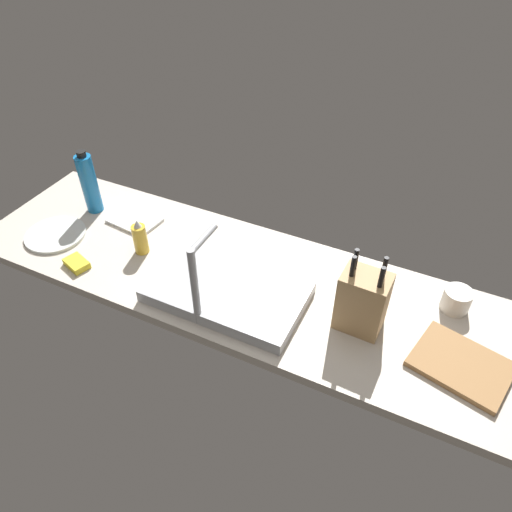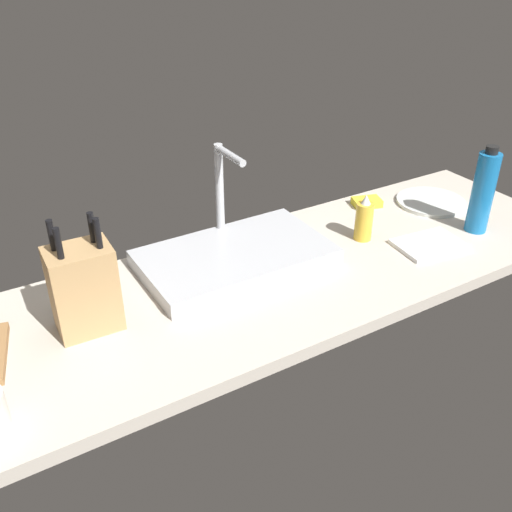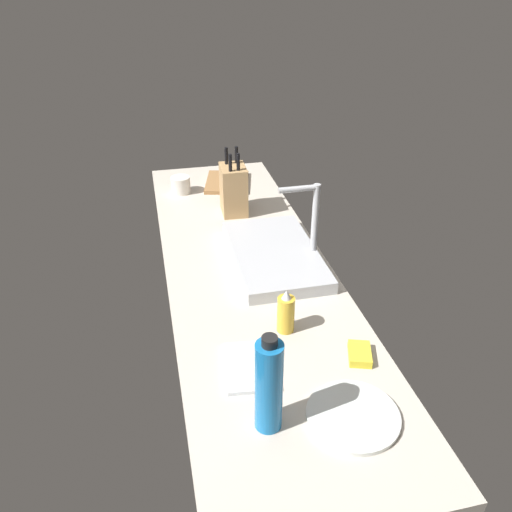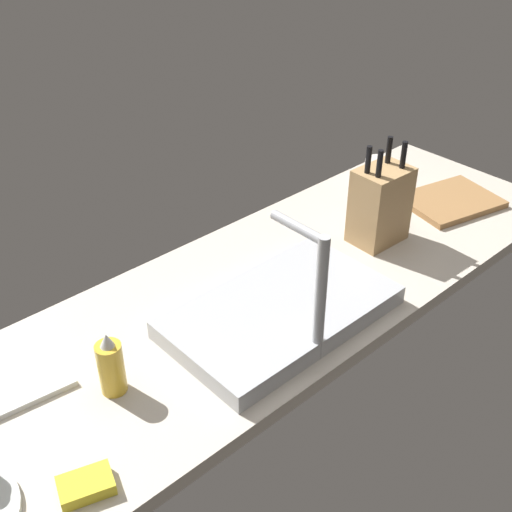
# 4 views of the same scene
# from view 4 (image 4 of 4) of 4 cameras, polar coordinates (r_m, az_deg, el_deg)

# --- Properties ---
(countertop_slab) EXTENTS (2.00, 0.58, 0.04)m
(countertop_slab) POSITION_cam_4_polar(r_m,az_deg,el_deg) (1.52, -0.88, -4.50)
(countertop_slab) COLOR beige
(countertop_slab) RESTS_ON ground
(sink_basin) EXTENTS (0.51, 0.30, 0.04)m
(sink_basin) POSITION_cam_4_polar(r_m,az_deg,el_deg) (1.45, 2.18, -4.91)
(sink_basin) COLOR #B7BABF
(sink_basin) RESTS_ON countertop_slab
(faucet) EXTENTS (0.06, 0.15, 0.29)m
(faucet) POSITION_cam_4_polar(r_m,az_deg,el_deg) (1.27, 5.16, -2.69)
(faucet) COLOR #B7BABF
(faucet) RESTS_ON countertop_slab
(knife_block) EXTENTS (0.14, 0.11, 0.28)m
(knife_block) POSITION_cam_4_polar(r_m,az_deg,el_deg) (1.71, 10.84, 4.45)
(knife_block) COLOR tan
(knife_block) RESTS_ON countertop_slab
(cutting_board) EXTENTS (0.30, 0.25, 0.02)m
(cutting_board) POSITION_cam_4_polar(r_m,az_deg,el_deg) (1.98, 16.72, 4.65)
(cutting_board) COLOR #9E7042
(cutting_board) RESTS_ON countertop_slab
(soap_bottle) EXTENTS (0.05, 0.05, 0.14)m
(soap_bottle) POSITION_cam_4_polar(r_m,az_deg,el_deg) (1.29, -12.61, -9.42)
(soap_bottle) COLOR gold
(soap_bottle) RESTS_ON countertop_slab
(dish_towel) EXTENTS (0.20, 0.15, 0.01)m
(dish_towel) POSITION_cam_4_polar(r_m,az_deg,el_deg) (1.38, -20.11, -10.50)
(dish_towel) COLOR white
(dish_towel) RESTS_ON countertop_slab
(coffee_mug) EXTENTS (0.09, 0.09, 0.08)m
(coffee_mug) POSITION_cam_4_polar(r_m,az_deg,el_deg) (2.03, 10.72, 7.29)
(coffee_mug) COLOR silver
(coffee_mug) RESTS_ON countertop_slab
(dish_sponge) EXTENTS (0.10, 0.09, 0.02)m
(dish_sponge) POSITION_cam_4_polar(r_m,az_deg,el_deg) (1.18, -14.70, -18.90)
(dish_sponge) COLOR yellow
(dish_sponge) RESTS_ON countertop_slab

